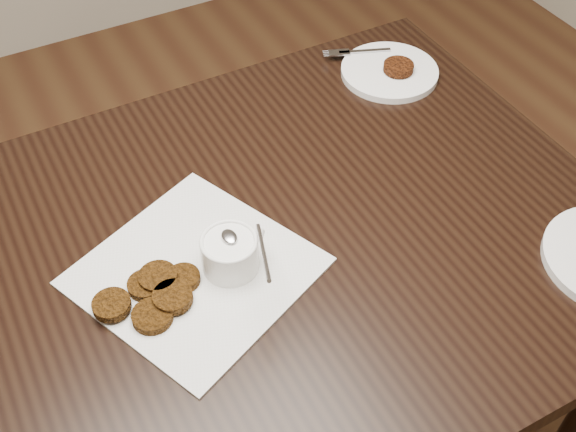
{
  "coord_description": "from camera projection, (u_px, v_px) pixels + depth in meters",
  "views": [
    {
      "loc": [
        -0.27,
        -0.64,
        1.63
      ],
      "look_at": [
        0.1,
        0.05,
        0.8
      ],
      "focal_mm": 44.75,
      "sensor_mm": 36.0,
      "label": 1
    }
  ],
  "objects": [
    {
      "name": "sauce_ramekin",
      "position": [
        229.0,
        240.0,
        1.08
      ],
      "size": [
        0.14,
        0.14,
        0.12
      ],
      "primitive_type": null,
      "rotation": [
        0.0,
        0.0,
        0.22
      ],
      "color": "white",
      "rests_on": "napkin"
    },
    {
      "name": "table",
      "position": [
        218.0,
        389.0,
        1.4
      ],
      "size": [
        1.4,
        0.9,
        0.75
      ],
      "primitive_type": "cube",
      "color": "black",
      "rests_on": "floor"
    },
    {
      "name": "patty_cluster",
      "position": [
        157.0,
        291.0,
        1.08
      ],
      "size": [
        0.23,
        0.23,
        0.02
      ],
      "primitive_type": null,
      "rotation": [
        0.0,
        0.0,
        0.2
      ],
      "color": "#5C310C",
      "rests_on": "napkin"
    },
    {
      "name": "plate_with_patty",
      "position": [
        390.0,
        69.0,
        1.47
      ],
      "size": [
        0.26,
        0.26,
        0.03
      ],
      "primitive_type": null,
      "rotation": [
        0.0,
        0.0,
        -0.38
      ],
      "color": "white",
      "rests_on": "table"
    },
    {
      "name": "napkin",
      "position": [
        196.0,
        271.0,
        1.12
      ],
      "size": [
        0.41,
        0.41,
        0.0
      ],
      "primitive_type": "cube",
      "rotation": [
        0.0,
        0.0,
        0.4
      ],
      "color": "white",
      "rests_on": "table"
    }
  ]
}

